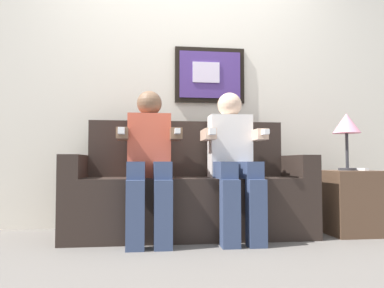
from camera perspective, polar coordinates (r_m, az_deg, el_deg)
ground_plane at (r=2.70m, az=0.40°, el=-14.87°), size 5.53×5.53×0.00m
back_wall_assembly at (r=3.47m, az=-1.14°, el=9.47°), size 4.26×0.10×2.60m
couch at (r=2.97m, az=-0.42°, el=-7.66°), size 1.86×0.58×0.90m
person_on_left at (r=2.77m, az=-6.45°, el=-1.91°), size 0.46×0.56×1.11m
person_on_right at (r=2.85m, az=6.24°, el=-1.93°), size 0.46×0.56×1.11m
side_table_right at (r=3.28m, az=22.84°, el=-8.07°), size 0.40×0.40×0.50m
table_lamp at (r=3.30m, az=22.21°, el=2.53°), size 0.22×0.22×0.46m
spare_remote_on_table at (r=3.30m, az=24.21°, el=-3.49°), size 0.04×0.13×0.02m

